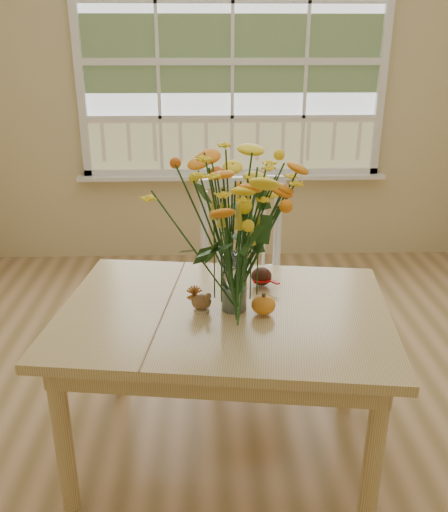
{
  "coord_description": "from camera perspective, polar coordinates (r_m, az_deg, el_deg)",
  "views": [
    {
      "loc": [
        -0.2,
        -2.02,
        1.71
      ],
      "look_at": [
        -0.14,
        -0.07,
        0.92
      ],
      "focal_mm": 38.0,
      "sensor_mm": 36.0,
      "label": 1
    }
  ],
  "objects": [
    {
      "name": "window",
      "position": [
        4.24,
        0.89,
        19.55
      ],
      "size": [
        2.42,
        0.12,
        1.74
      ],
      "color": "silver",
      "rests_on": "wall_back"
    },
    {
      "name": "floor",
      "position": [
        2.66,
        3.04,
        -18.25
      ],
      "size": [
        4.0,
        4.5,
        0.01
      ],
      "primitive_type": "cube",
      "color": "olive",
      "rests_on": "ground"
    },
    {
      "name": "pumpkin",
      "position": [
        2.13,
        4.18,
        -5.26
      ],
      "size": [
        0.1,
        0.1,
        0.07
      ],
      "primitive_type": "ellipsoid",
      "color": "orange",
      "rests_on": "dining_table"
    },
    {
      "name": "flower_vase",
      "position": [
        2.05,
        1.12,
        3.0
      ],
      "size": [
        0.48,
        0.48,
        0.57
      ],
      "color": "white",
      "rests_on": "dining_table"
    },
    {
      "name": "wall_back",
      "position": [
        4.29,
        0.85,
        17.15
      ],
      "size": [
        4.0,
        0.02,
        2.7
      ],
      "primitive_type": "cube",
      "color": "beige",
      "rests_on": "floor"
    },
    {
      "name": "turkey_figurine",
      "position": [
        2.15,
        -2.4,
        -4.86
      ],
      "size": [
        0.08,
        0.06,
        0.1
      ],
      "rotation": [
        0.0,
        0.0,
        -0.0
      ],
      "color": "#CCB78C",
      "rests_on": "dining_table"
    },
    {
      "name": "dark_gourd",
      "position": [
        2.36,
        3.96,
        -2.24
      ],
      "size": [
        0.13,
        0.11,
        0.08
      ],
      "color": "#38160F",
      "rests_on": "dining_table"
    },
    {
      "name": "windsor_chair",
      "position": [
        2.92,
        2.24,
        -1.12
      ],
      "size": [
        0.53,
        0.51,
        1.01
      ],
      "rotation": [
        0.0,
        0.0,
        0.15
      ],
      "color": "white",
      "rests_on": "floor"
    },
    {
      "name": "dining_table",
      "position": [
        2.22,
        0.02,
        -7.66
      ],
      "size": [
        1.42,
        1.09,
        0.7
      ],
      "rotation": [
        0.0,
        0.0,
        -0.13
      ],
      "color": "tan",
      "rests_on": "floor"
    }
  ]
}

